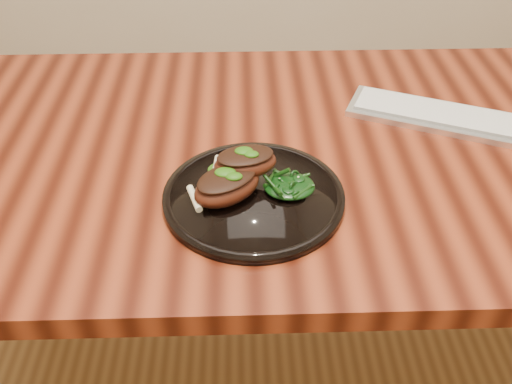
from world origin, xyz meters
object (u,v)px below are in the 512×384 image
(desk, at_px, (307,179))
(keyboard, at_px, (447,117))
(plate, at_px, (254,196))
(lamb_chop_front, at_px, (227,185))
(greens_heap, at_px, (289,183))

(desk, height_order, keyboard, keyboard)
(desk, xyz_separation_m, keyboard, (0.28, 0.07, 0.09))
(plate, relative_size, lamb_chop_front, 2.14)
(lamb_chop_front, bearing_deg, greens_heap, 9.04)
(lamb_chop_front, distance_m, keyboard, 0.50)
(greens_heap, height_order, keyboard, greens_heap)
(desk, bearing_deg, greens_heap, -107.70)
(lamb_chop_front, height_order, greens_heap, lamb_chop_front)
(desk, height_order, lamb_chop_front, lamb_chop_front)
(desk, xyz_separation_m, plate, (-0.11, -0.17, 0.09))
(plate, relative_size, keyboard, 0.74)
(plate, distance_m, keyboard, 0.45)
(plate, bearing_deg, keyboard, 31.43)
(plate, height_order, keyboard, same)
(lamb_chop_front, relative_size, keyboard, 0.35)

